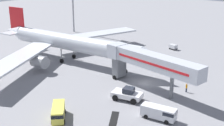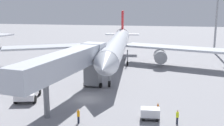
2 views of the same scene
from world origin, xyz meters
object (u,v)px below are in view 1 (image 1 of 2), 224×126
object	(u,v)px
airplane_at_gate	(68,43)
jet_bridge	(146,61)
baggage_cart_near_center	(173,47)
service_van_rear_right	(58,112)
service_van_mid_left	(160,112)
safety_cone_alpha	(174,70)
baggage_cart_far_left	(192,74)
pushback_tug	(127,94)
ground_crew_worker_foreground	(186,87)
ground_crew_worker_midground	(201,70)

from	to	relation	value
airplane_at_gate	jet_bridge	bearing A→B (deg)	-95.21
baggage_cart_near_center	service_van_rear_right	bearing A→B (deg)	-172.94
service_van_mid_left	safety_cone_alpha	xyz separation A→B (m)	(21.17, 8.95, -0.94)
baggage_cart_near_center	safety_cone_alpha	bearing A→B (deg)	-150.73
service_van_mid_left	baggage_cart_far_left	bearing A→B (deg)	11.82
jet_bridge	pushback_tug	xyz separation A→B (m)	(-6.49, -0.43, -4.49)
service_van_mid_left	jet_bridge	bearing A→B (deg)	43.67
baggage_cart_near_center	baggage_cart_far_left	world-z (taller)	baggage_cart_near_center
airplane_at_gate	safety_cone_alpha	size ratio (longest dim) A/B	101.52
ground_crew_worker_foreground	ground_crew_worker_midground	size ratio (longest dim) A/B	1.04
service_van_rear_right	ground_crew_worker_midground	world-z (taller)	service_van_rear_right
service_van_mid_left	ground_crew_worker_foreground	world-z (taller)	service_van_mid_left
service_van_mid_left	safety_cone_alpha	world-z (taller)	service_van_mid_left
service_van_mid_left	service_van_rear_right	bearing A→B (deg)	129.79
ground_crew_worker_foreground	safety_cone_alpha	world-z (taller)	ground_crew_worker_foreground
airplane_at_gate	pushback_tug	bearing A→B (deg)	-109.34
baggage_cart_far_left	safety_cone_alpha	bearing A→B (deg)	80.63
service_van_mid_left	safety_cone_alpha	size ratio (longest dim) A/B	11.05
baggage_cart_far_left	ground_crew_worker_foreground	xyz separation A→B (m)	(-8.07, -2.75, 0.15)
pushback_tug	baggage_cart_far_left	size ratio (longest dim) A/B	2.48
airplane_at_gate	jet_bridge	world-z (taller)	airplane_at_gate
ground_crew_worker_midground	safety_cone_alpha	bearing A→B (deg)	113.78
pushback_tug	ground_crew_worker_midground	bearing A→B (deg)	-12.24
pushback_tug	safety_cone_alpha	world-z (taller)	pushback_tug
jet_bridge	baggage_cart_far_left	bearing A→B (deg)	-20.59
pushback_tug	baggage_cart_near_center	xyz separation A→B (m)	(34.89, 9.90, -0.30)
safety_cone_alpha	service_van_rear_right	bearing A→B (deg)	174.16
baggage_cart_near_center	jet_bridge	bearing A→B (deg)	-161.56
baggage_cart_near_center	ground_crew_worker_midground	xyz separation A→B (m)	(-13.82, -14.47, 0.10)
service_van_mid_left	airplane_at_gate	bearing A→B (deg)	71.24
pushback_tug	safety_cone_alpha	distance (m)	18.73
jet_bridge	service_van_mid_left	bearing A→B (deg)	-136.33
pushback_tug	ground_crew_worker_midground	world-z (taller)	pushback_tug
airplane_at_gate	ground_crew_worker_foreground	distance (m)	31.69
airplane_at_gate	ground_crew_worker_foreground	world-z (taller)	airplane_at_gate
service_van_rear_right	service_van_mid_left	world-z (taller)	service_van_rear_right
pushback_tug	baggage_cart_near_center	distance (m)	36.26
jet_bridge	service_van_rear_right	distance (m)	19.90
baggage_cart_far_left	ground_crew_worker_midground	xyz separation A→B (m)	(3.15, -0.70, 0.12)
service_van_rear_right	safety_cone_alpha	xyz separation A→B (m)	(31.28, -3.20, -0.99)
pushback_tug	baggage_cart_near_center	bearing A→B (deg)	15.84
baggage_cart_near_center	ground_crew_worker_foreground	xyz separation A→B (m)	(-25.04, -16.51, 0.13)
airplane_at_gate	ground_crew_worker_foreground	bearing A→B (deg)	-87.93
baggage_cart_near_center	baggage_cart_far_left	size ratio (longest dim) A/B	1.02
service_van_mid_left	baggage_cart_near_center	bearing A→B (deg)	25.76
baggage_cart_near_center	ground_crew_worker_foreground	distance (m)	29.99
baggage_cart_far_left	ground_crew_worker_foreground	bearing A→B (deg)	-161.20
baggage_cart_far_left	safety_cone_alpha	xyz separation A→B (m)	(0.77, 4.68, -0.53)
airplane_at_gate	safety_cone_alpha	world-z (taller)	airplane_at_gate
baggage_cart_far_left	ground_crew_worker_foreground	distance (m)	8.52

